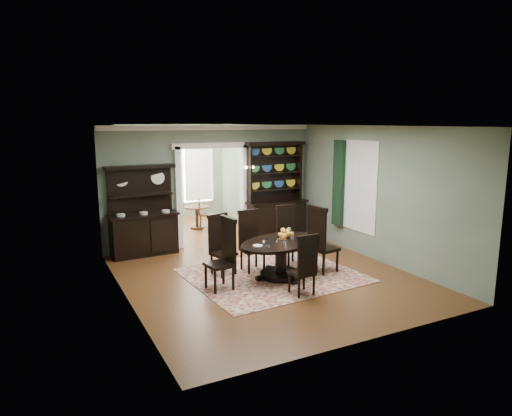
# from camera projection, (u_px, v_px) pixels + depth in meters

# --- Properties ---
(room) EXTENTS (5.51, 6.01, 3.01)m
(room) POSITION_uv_depth(u_px,v_px,m) (267.00, 200.00, 8.91)
(room) COLOR #573917
(room) RESTS_ON ground
(parlor) EXTENTS (3.51, 3.50, 3.01)m
(parlor) POSITION_uv_depth(u_px,v_px,m) (181.00, 174.00, 13.73)
(parlor) COLOR #573917
(parlor) RESTS_ON ground
(doorway_trim) EXTENTS (2.08, 0.25, 2.57)m
(doorway_trim) POSITION_uv_depth(u_px,v_px,m) (212.00, 181.00, 11.49)
(doorway_trim) COLOR white
(doorway_trim) RESTS_ON floor
(right_window) EXTENTS (0.15, 1.47, 2.12)m
(right_window) POSITION_uv_depth(u_px,v_px,m) (349.00, 185.00, 10.88)
(right_window) COLOR white
(right_window) RESTS_ON wall_right
(wall_sconce) EXTENTS (0.27, 0.21, 0.21)m
(wall_sconce) POSITION_uv_depth(u_px,v_px,m) (248.00, 169.00, 11.73)
(wall_sconce) COLOR #BD7E32
(wall_sconce) RESTS_ON back_wall_right
(rug) EXTENTS (3.44, 3.00, 0.01)m
(rug) POSITION_uv_depth(u_px,v_px,m) (273.00, 275.00, 9.29)
(rug) COLOR maroon
(rug) RESTS_ON floor
(dining_table) EXTENTS (2.22, 2.22, 0.75)m
(dining_table) POSITION_uv_depth(u_px,v_px,m) (281.00, 252.00, 9.11)
(dining_table) COLOR black
(dining_table) RESTS_ON rug
(centerpiece) EXTENTS (1.44, 0.93, 0.24)m
(centerpiece) POSITION_uv_depth(u_px,v_px,m) (284.00, 237.00, 9.09)
(centerpiece) COLOR white
(centerpiece) RESTS_ON dining_table
(chair_far_left) EXTENTS (0.55, 0.54, 1.25)m
(chair_far_left) POSITION_uv_depth(u_px,v_px,m) (220.00, 243.00, 9.31)
(chair_far_left) COLOR black
(chair_far_left) RESTS_ON rug
(chair_far_mid) EXTENTS (0.49, 0.45, 1.27)m
(chair_far_mid) POSITION_uv_depth(u_px,v_px,m) (250.00, 239.00, 9.56)
(chair_far_mid) COLOR black
(chair_far_mid) RESTS_ON rug
(chair_far_right) EXTENTS (0.51, 0.49, 1.31)m
(chair_far_right) POSITION_uv_depth(u_px,v_px,m) (288.00, 233.00, 9.92)
(chair_far_right) COLOR black
(chair_far_right) RESTS_ON rug
(chair_end_left) EXTENTS (0.52, 0.55, 1.36)m
(chair_end_left) POSITION_uv_depth(u_px,v_px,m) (225.00, 252.00, 8.46)
(chair_end_left) COLOR black
(chair_end_left) RESTS_ON rug
(chair_end_right) EXTENTS (0.57, 0.59, 1.41)m
(chair_end_right) POSITION_uv_depth(u_px,v_px,m) (320.00, 238.00, 9.32)
(chair_end_right) COLOR black
(chair_end_right) RESTS_ON rug
(chair_near) EXTENTS (0.44, 0.41, 1.15)m
(chair_near) POSITION_uv_depth(u_px,v_px,m) (305.00, 264.00, 8.09)
(chair_near) COLOR black
(chair_near) RESTS_ON rug
(sideboard) EXTENTS (1.62, 0.64, 2.10)m
(sideboard) POSITION_uv_depth(u_px,v_px,m) (143.00, 224.00, 10.63)
(sideboard) COLOR black
(sideboard) RESTS_ON floor
(welsh_dresser) EXTENTS (1.65, 0.61, 2.57)m
(welsh_dresser) POSITION_uv_depth(u_px,v_px,m) (275.00, 204.00, 12.13)
(welsh_dresser) COLOR black
(welsh_dresser) RESTS_ON floor
(parlor_table) EXTENTS (0.71, 0.71, 0.66)m
(parlor_table) POSITION_uv_depth(u_px,v_px,m) (197.00, 214.00, 13.30)
(parlor_table) COLOR #502C17
(parlor_table) RESTS_ON parlor_floor
(parlor_chair_left) EXTENTS (0.44, 0.43, 0.96)m
(parlor_chair_left) POSITION_uv_depth(u_px,v_px,m) (171.00, 213.00, 12.97)
(parlor_chair_left) COLOR #502C17
(parlor_chair_left) RESTS_ON parlor_floor
(parlor_chair_right) EXTENTS (0.42, 0.41, 0.91)m
(parlor_chair_right) POSITION_uv_depth(u_px,v_px,m) (203.00, 213.00, 13.18)
(parlor_chair_right) COLOR #502C17
(parlor_chair_right) RESTS_ON parlor_floor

